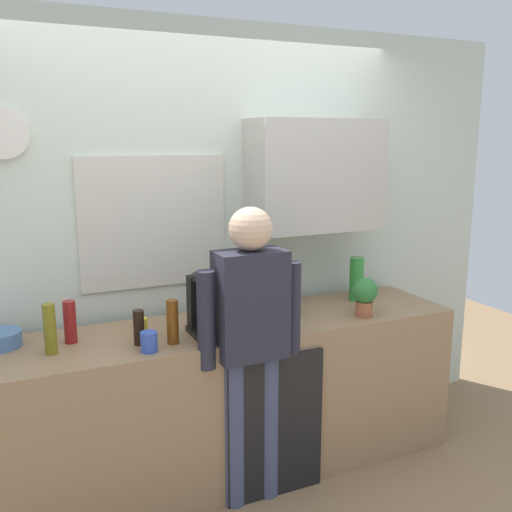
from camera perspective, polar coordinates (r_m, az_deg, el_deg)
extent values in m
plane|color=#8C6D4C|center=(3.37, -0.50, -23.14)|extent=(8.00, 8.00, 0.00)
cube|color=#937251|center=(3.38, -2.67, -14.16)|extent=(2.70, 0.64, 0.90)
cube|color=black|center=(3.18, 2.00, -16.85)|extent=(0.56, 0.02, 0.81)
cube|color=silver|center=(3.50, -5.44, 1.38)|extent=(4.30, 0.10, 2.60)
cube|color=beige|center=(3.33, -10.22, 3.38)|extent=(0.86, 0.02, 0.76)
cube|color=#8CA5C6|center=(3.33, -10.24, 3.39)|extent=(0.80, 0.02, 0.70)
cube|color=#B7B2A8|center=(3.54, 6.00, 8.07)|extent=(0.84, 0.32, 0.68)
cylinder|color=silver|center=(3.18, -24.19, 11.21)|extent=(0.26, 0.03, 0.26)
cube|color=black|center=(3.06, -4.75, -7.52)|extent=(0.20, 0.20, 0.03)
cube|color=black|center=(3.07, -5.19, -4.45)|extent=(0.18, 0.08, 0.28)
cylinder|color=black|center=(3.02, -4.58, -6.44)|extent=(0.11, 0.11, 0.11)
cylinder|color=black|center=(2.98, -4.85, -2.07)|extent=(0.17, 0.17, 0.03)
cylinder|color=maroon|center=(3.05, -18.21, -6.31)|extent=(0.06, 0.06, 0.22)
cylinder|color=#195923|center=(3.32, 3.52, -3.54)|extent=(0.07, 0.07, 0.30)
cylinder|color=brown|center=(2.91, -8.40, -6.57)|extent=(0.06, 0.06, 0.23)
cylinder|color=black|center=(2.94, -11.70, -7.05)|extent=(0.06, 0.06, 0.18)
cylinder|color=#2D8C33|center=(3.69, 10.07, -2.29)|extent=(0.09, 0.09, 0.28)
cylinder|color=olive|center=(2.92, -20.03, -6.91)|extent=(0.06, 0.06, 0.25)
cylinder|color=white|center=(3.04, 0.95, -6.99)|extent=(0.08, 0.08, 0.09)
cylinder|color=yellow|center=(3.11, -11.52, -6.91)|extent=(0.07, 0.07, 0.08)
cylinder|color=#3351B2|center=(2.85, -10.72, -8.47)|extent=(0.08, 0.08, 0.10)
cylinder|color=#9E5638|center=(3.39, 10.82, -5.23)|extent=(0.10, 0.10, 0.09)
sphere|color=#2D7233|center=(3.36, 10.89, -3.44)|extent=(0.15, 0.15, 0.15)
cylinder|color=#3F4766|center=(3.12, -2.28, -17.38)|extent=(0.12, 0.12, 0.82)
cylinder|color=#3F4766|center=(3.19, 1.19, -16.66)|extent=(0.12, 0.12, 0.82)
cube|color=#262633|center=(2.88, -0.54, -4.93)|extent=(0.36, 0.20, 0.56)
sphere|color=#D8AD8C|center=(2.80, -0.56, 2.75)|extent=(0.22, 0.22, 0.22)
cylinder|color=#262633|center=(2.81, -5.04, -6.47)|extent=(0.09, 0.09, 0.50)
cylinder|color=#262633|center=(3.00, 3.66, -5.28)|extent=(0.09, 0.09, 0.50)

